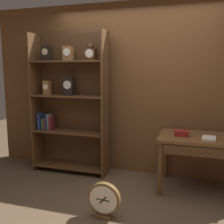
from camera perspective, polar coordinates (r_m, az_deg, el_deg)
name	(u,v)px	position (r m, az deg, el deg)	size (l,w,h in m)	color
ground_plane	(112,214)	(3.15, -0.10, -21.35)	(10.00, 10.00, 0.00)	brown
back_wood_panel	(137,90)	(4.02, 5.50, 4.86)	(4.80, 0.05, 2.60)	brown
bookshelf	(69,103)	(4.11, -9.38, 1.93)	(1.19, 0.34, 2.15)	brown
workbench	(205,144)	(3.61, 19.61, -6.49)	(1.17, 0.71, 0.74)	brown
toolbox_small	(181,133)	(3.54, 14.90, -4.50)	(0.18, 0.11, 0.07)	maroon
open_repair_manual	(209,138)	(3.49, 20.36, -5.38)	(0.16, 0.22, 0.03)	silver
round_clock_large	(104,200)	(2.99, -1.75, -18.59)	(0.36, 0.11, 0.40)	brown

